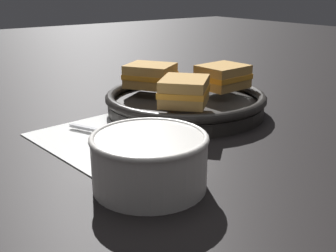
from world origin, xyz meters
TOP-DOWN VIEW (x-y plane):
  - ground_plane at (0.00, 0.00)m, footprint 4.00×4.00m
  - napkin at (-0.10, -0.04)m, footprint 0.24×0.21m
  - soup_bowl at (0.08, -0.08)m, footprint 0.15×0.15m
  - spoon at (-0.07, -0.02)m, footprint 0.16×0.08m
  - skillet at (-0.14, 0.16)m, footprint 0.31×0.31m
  - sandwich_near_left at (-0.22, 0.13)m, footprint 0.12×0.12m
  - sandwich_near_right at (-0.07, 0.10)m, footprint 0.12×0.12m
  - sandwich_far_left at (-0.12, 0.24)m, footprint 0.09×0.10m

SIDE VIEW (x-z plane):
  - ground_plane at x=0.00m, z-range 0.00..0.00m
  - napkin at x=-0.10m, z-range 0.00..0.00m
  - spoon at x=-0.07m, z-range 0.00..0.01m
  - skillet at x=-0.14m, z-range 0.00..0.04m
  - soup_bowl at x=0.08m, z-range 0.00..0.07m
  - sandwich_near_left at x=-0.22m, z-range 0.04..0.09m
  - sandwich_near_right at x=-0.07m, z-range 0.04..0.09m
  - sandwich_far_left at x=-0.12m, z-range 0.04..0.09m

